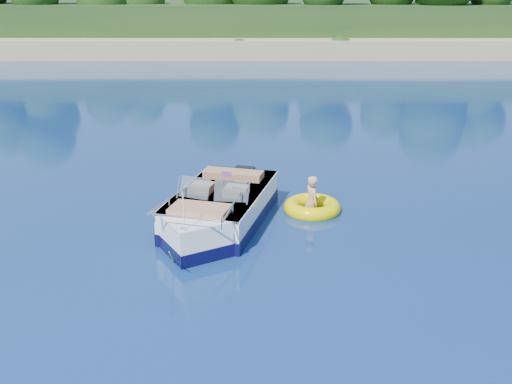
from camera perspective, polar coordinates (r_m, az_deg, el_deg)
ground at (r=13.06m, az=-9.32°, el=-5.38°), size 160.00×160.00×0.00m
shoreline at (r=75.59m, az=-1.53°, el=16.41°), size 170.00×59.00×6.00m
motorboat at (r=13.83m, az=-3.87°, el=-2.06°), size 2.86×5.46×1.86m
tow_tube at (r=14.90m, az=5.64°, el=-1.54°), size 1.76×1.76×0.39m
boy at (r=14.84m, az=5.49°, el=-2.03°), size 0.60×0.86×1.55m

